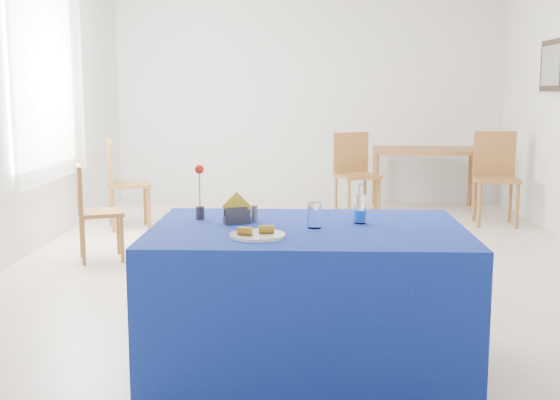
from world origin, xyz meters
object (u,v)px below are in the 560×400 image
(oak_table, at_px, (426,155))
(chair_bg_right, at_px, (495,171))
(blue_table, at_px, (307,299))
(chair_bg_left, at_px, (354,168))
(chair_win_a, at_px, (91,205))
(water_bottle, at_px, (360,210))
(plate, at_px, (257,235))
(chair_win_b, at_px, (120,178))

(oak_table, distance_m, chair_bg_right, 1.10)
(blue_table, relative_size, oak_table, 1.21)
(chair_bg_left, bearing_deg, chair_win_a, -157.12)
(water_bottle, bearing_deg, oak_table, 76.74)
(chair_bg_right, bearing_deg, chair_win_a, -149.35)
(plate, bearing_deg, blue_table, 47.34)
(water_bottle, bearing_deg, chair_bg_left, 86.53)
(plate, bearing_deg, chair_win_a, 121.96)
(chair_bg_left, bearing_deg, chair_bg_right, -35.95)
(plate, bearing_deg, water_bottle, 35.94)
(chair_bg_left, distance_m, chair_win_b, 2.65)
(blue_table, xyz_separation_m, water_bottle, (0.27, 0.11, 0.45))
(water_bottle, distance_m, chair_bg_right, 4.43)
(chair_bg_right, height_order, chair_win_b, chair_bg_right)
(blue_table, distance_m, chair_win_a, 2.96)
(chair_bg_left, bearing_deg, plate, -119.80)
(oak_table, relative_size, chair_bg_left, 1.36)
(chair_win_a, height_order, chair_win_b, chair_win_b)
(water_bottle, xyz_separation_m, chair_bg_right, (1.78, 4.05, -0.25))
(blue_table, xyz_separation_m, oak_table, (1.44, 5.07, 0.30))
(chair_bg_right, xyz_separation_m, chair_win_a, (-3.90, -1.85, -0.10))
(chair_bg_left, bearing_deg, oak_table, 8.26)
(oak_table, xyz_separation_m, chair_win_a, (-3.29, -2.76, -0.20))
(oak_table, bearing_deg, chair_win_a, -140.00)
(oak_table, xyz_separation_m, chair_bg_right, (0.61, -0.91, -0.09))
(blue_table, xyz_separation_m, chair_bg_right, (2.05, 4.16, 0.20))
(plate, relative_size, chair_win_b, 0.28)
(plate, height_order, chair_win_b, chair_win_b)
(water_bottle, relative_size, chair_win_a, 0.26)
(blue_table, xyz_separation_m, chair_win_b, (-1.96, 3.71, 0.17))
(chair_win_b, bearing_deg, plate, -175.26)
(oak_table, distance_m, chair_win_a, 4.30)
(water_bottle, distance_m, chair_win_a, 3.07)
(water_bottle, height_order, chair_win_b, water_bottle)
(chair_win_a, xyz_separation_m, chair_win_b, (-0.12, 1.39, 0.07))
(plate, bearing_deg, chair_bg_right, 62.61)
(plate, height_order, chair_bg_left, chair_bg_left)
(blue_table, relative_size, chair_win_b, 1.69)
(water_bottle, xyz_separation_m, chair_bg_left, (0.27, 4.46, -0.27))
(chair_win_b, bearing_deg, chair_bg_left, -89.55)
(oak_table, bearing_deg, chair_win_b, -158.13)
(blue_table, bearing_deg, plate, -132.66)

